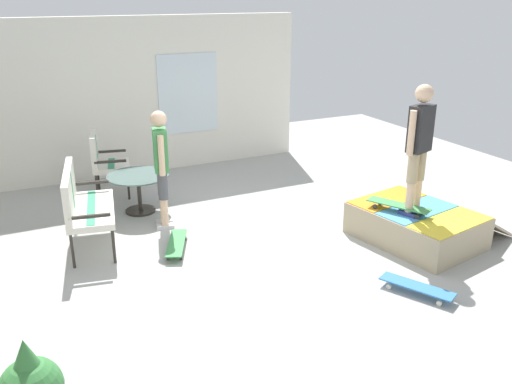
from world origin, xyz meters
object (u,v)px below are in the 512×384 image
(skate_ramp, at_px, (417,224))
(person_watching, at_px, (161,161))
(patio_chair_near_house, at_px, (103,158))
(skateboard_by_bench, at_px, (176,243))
(patio_bench, at_px, (81,201))
(patio_table, at_px, (139,186))
(person_skater, at_px, (419,141))
(skateboard_on_ramp, at_px, (398,206))
(skateboard_spare, at_px, (417,287))

(skate_ramp, bearing_deg, person_watching, 56.22)
(patio_chair_near_house, height_order, skateboard_by_bench, patio_chair_near_house)
(patio_bench, xyz_separation_m, patio_table, (0.83, -0.93, -0.21))
(patio_table, xyz_separation_m, skateboard_by_bench, (-1.45, -0.08, -0.32))
(patio_table, xyz_separation_m, person_skater, (-2.63, -2.81, 0.97))
(person_skater, height_order, skateboard_on_ramp, person_skater)
(skateboard_by_bench, bearing_deg, patio_bench, 58.42)
(patio_bench, height_order, patio_table, patio_bench)
(patio_bench, bearing_deg, patio_chair_near_house, -19.66)
(person_watching, relative_size, skateboard_on_ramp, 2.02)
(patio_bench, height_order, person_skater, person_skater)
(skate_ramp, distance_m, person_watching, 3.47)
(skateboard_on_ramp, bearing_deg, person_watching, 53.66)
(patio_table, relative_size, person_watching, 0.56)
(person_watching, relative_size, person_skater, 1.00)
(patio_bench, xyz_separation_m, skateboard_on_ramp, (-1.69, -3.62, -0.09))
(person_watching, bearing_deg, skateboard_on_ramp, -126.34)
(patio_bench, height_order, skateboard_by_bench, patio_bench)
(patio_chair_near_house, xyz_separation_m, patio_table, (-0.92, -0.31, -0.21))
(patio_table, height_order, skateboard_by_bench, patio_table)
(person_skater, bearing_deg, skate_ramp, -68.07)
(skateboard_spare, bearing_deg, patio_table, 29.76)
(patio_table, xyz_separation_m, skateboard_on_ramp, (-2.51, -2.69, 0.12))
(skate_ramp, bearing_deg, person_skater, 111.93)
(skate_ramp, bearing_deg, patio_table, 49.55)
(skate_ramp, xyz_separation_m, patio_chair_near_house, (3.47, 3.30, 0.39))
(skate_ramp, height_order, skateboard_on_ramp, skateboard_on_ramp)
(patio_bench, bearing_deg, person_skater, -115.73)
(skate_ramp, xyz_separation_m, patio_bench, (1.73, 3.92, 0.40))
(skateboard_spare, bearing_deg, person_watching, 32.73)
(patio_table, relative_size, skateboard_on_ramp, 1.12)
(skate_ramp, relative_size, skateboard_by_bench, 2.38)
(skateboard_on_ramp, bearing_deg, skateboard_spare, 150.60)
(patio_bench, height_order, skateboard_on_ramp, patio_bench)
(patio_table, height_order, skateboard_on_ramp, patio_table)
(skate_ramp, distance_m, person_skater, 1.17)
(person_watching, bearing_deg, skateboard_by_bench, 173.51)
(skateboard_by_bench, xyz_separation_m, skateboard_on_ramp, (-1.07, -2.61, 0.44))
(patio_table, bearing_deg, skate_ramp, -130.45)
(person_skater, distance_m, skateboard_spare, 1.79)
(skateboard_spare, height_order, skateboard_on_ramp, skateboard_on_ramp)
(skateboard_by_bench, distance_m, skateboard_spare, 2.94)
(skateboard_by_bench, bearing_deg, person_watching, -6.49)
(patio_bench, bearing_deg, skateboard_by_bench, -121.58)
(person_watching, relative_size, skateboard_spare, 2.01)
(person_watching, height_order, person_skater, person_skater)
(person_skater, relative_size, skateboard_spare, 2.01)
(person_skater, bearing_deg, skateboard_on_ramp, 46.83)
(person_watching, bearing_deg, person_skater, -126.68)
(skate_ramp, bearing_deg, patio_bench, 66.26)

